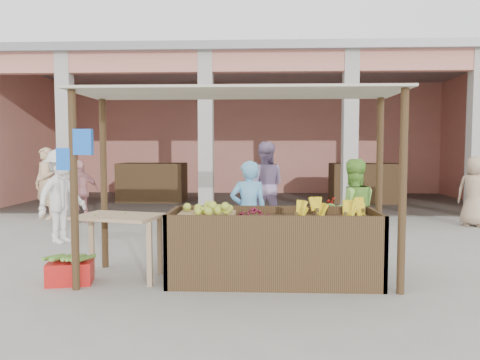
{
  "coord_description": "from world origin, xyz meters",
  "views": [
    {
      "loc": [
        0.33,
        -5.81,
        1.69
      ],
      "look_at": [
        0.03,
        1.2,
        1.2
      ],
      "focal_mm": 35.0,
      "sensor_mm": 36.0,
      "label": 1
    }
  ],
  "objects_px": {
    "fruit_stall": "(273,250)",
    "red_crate": "(70,272)",
    "vendor_green": "(352,209)",
    "side_table": "(119,226)",
    "vendor_blue": "(249,208)",
    "motorcycle": "(306,221)"
  },
  "relations": [
    {
      "from": "fruit_stall",
      "to": "red_crate",
      "type": "relative_size",
      "value": 4.89
    },
    {
      "from": "fruit_stall",
      "to": "vendor_green",
      "type": "bearing_deg",
      "value": 38.01
    },
    {
      "from": "side_table",
      "to": "vendor_blue",
      "type": "distance_m",
      "value": 1.89
    },
    {
      "from": "fruit_stall",
      "to": "vendor_blue",
      "type": "xyz_separation_m",
      "value": [
        -0.34,
        0.97,
        0.4
      ]
    },
    {
      "from": "side_table",
      "to": "red_crate",
      "type": "height_order",
      "value": "side_table"
    },
    {
      "from": "red_crate",
      "to": "vendor_green",
      "type": "relative_size",
      "value": 0.33
    },
    {
      "from": "red_crate",
      "to": "motorcycle",
      "type": "relative_size",
      "value": 0.32
    },
    {
      "from": "vendor_green",
      "to": "motorcycle",
      "type": "relative_size",
      "value": 0.96
    },
    {
      "from": "red_crate",
      "to": "side_table",
      "type": "bearing_deg",
      "value": 9.18
    },
    {
      "from": "side_table",
      "to": "red_crate",
      "type": "xyz_separation_m",
      "value": [
        -0.55,
        -0.22,
        -0.55
      ]
    },
    {
      "from": "red_crate",
      "to": "vendor_green",
      "type": "bearing_deg",
      "value": 4.37
    },
    {
      "from": "motorcycle",
      "to": "red_crate",
      "type": "bearing_deg",
      "value": 147.15
    },
    {
      "from": "fruit_stall",
      "to": "motorcycle",
      "type": "bearing_deg",
      "value": 73.92
    },
    {
      "from": "motorcycle",
      "to": "vendor_blue",
      "type": "bearing_deg",
      "value": 161.1
    },
    {
      "from": "fruit_stall",
      "to": "red_crate",
      "type": "distance_m",
      "value": 2.54
    },
    {
      "from": "vendor_blue",
      "to": "motorcycle",
      "type": "xyz_separation_m",
      "value": [
        0.95,
        1.16,
        -0.36
      ]
    },
    {
      "from": "vendor_blue",
      "to": "red_crate",
      "type": "bearing_deg",
      "value": 20.61
    },
    {
      "from": "side_table",
      "to": "vendor_green",
      "type": "distance_m",
      "value": 3.25
    },
    {
      "from": "red_crate",
      "to": "motorcycle",
      "type": "height_order",
      "value": "motorcycle"
    },
    {
      "from": "vendor_green",
      "to": "fruit_stall",
      "type": "bearing_deg",
      "value": 31.19
    },
    {
      "from": "fruit_stall",
      "to": "motorcycle",
      "type": "relative_size",
      "value": 1.55
    },
    {
      "from": "vendor_green",
      "to": "motorcycle",
      "type": "bearing_deg",
      "value": -72.97
    }
  ]
}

